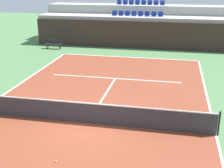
# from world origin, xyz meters

# --- Properties ---
(ground_plane) EXTENTS (80.00, 80.00, 0.00)m
(ground_plane) POSITION_xyz_m (0.00, 0.00, 0.00)
(ground_plane) COLOR #477042
(court_surface) EXTENTS (11.00, 24.00, 0.01)m
(court_surface) POSITION_xyz_m (0.00, 0.00, 0.01)
(court_surface) COLOR brown
(court_surface) RESTS_ON ground_plane
(baseline_far) EXTENTS (11.00, 0.10, 0.00)m
(baseline_far) POSITION_xyz_m (0.00, 11.95, 0.01)
(baseline_far) COLOR white
(baseline_far) RESTS_ON court_surface
(sideline_right) EXTENTS (0.10, 24.00, 0.00)m
(sideline_right) POSITION_xyz_m (5.45, 0.00, 0.01)
(sideline_right) COLOR white
(sideline_right) RESTS_ON court_surface
(service_line_far) EXTENTS (8.26, 0.10, 0.00)m
(service_line_far) POSITION_xyz_m (0.00, 6.40, 0.01)
(service_line_far) COLOR white
(service_line_far) RESTS_ON court_surface
(centre_service_line) EXTENTS (0.10, 6.40, 0.00)m
(centre_service_line) POSITION_xyz_m (0.00, 3.20, 0.01)
(centre_service_line) COLOR white
(centre_service_line) RESTS_ON court_surface
(back_wall) EXTENTS (18.41, 0.30, 2.42)m
(back_wall) POSITION_xyz_m (0.00, 15.41, 1.21)
(back_wall) COLOR #33231E
(back_wall) RESTS_ON ground_plane
(stands_tier_lower) EXTENTS (18.41, 2.40, 2.70)m
(stands_tier_lower) POSITION_xyz_m (0.00, 16.76, 1.35)
(stands_tier_lower) COLOR #9E9E99
(stands_tier_lower) RESTS_ON ground_plane
(stands_tier_upper) EXTENTS (18.41, 2.40, 3.52)m
(stands_tier_upper) POSITION_xyz_m (0.00, 19.16, 1.76)
(stands_tier_upper) COLOR #9E9E99
(stands_tier_upper) RESTS_ON ground_plane
(seating_row_lower) EXTENTS (4.71, 0.44, 0.44)m
(seating_row_lower) POSITION_xyz_m (-0.00, 16.86, 2.83)
(seating_row_lower) COLOR navy
(seating_row_lower) RESTS_ON stands_tier_lower
(seating_row_upper) EXTENTS (4.71, 0.44, 0.44)m
(seating_row_upper) POSITION_xyz_m (-0.00, 19.26, 3.64)
(seating_row_upper) COLOR navy
(seating_row_upper) RESTS_ON stands_tier_upper
(tennis_net) EXTENTS (11.08, 0.08, 1.07)m
(tennis_net) POSITION_xyz_m (0.00, 0.00, 0.51)
(tennis_net) COLOR black
(tennis_net) RESTS_ON court_surface
(player_bench) EXTENTS (1.50, 0.40, 0.85)m
(player_bench) POSITION_xyz_m (-7.06, 13.72, 0.51)
(player_bench) COLOR #232328
(player_bench) RESTS_ON ground_plane
(tennis_ball_1) EXTENTS (0.07, 0.07, 0.07)m
(tennis_ball_1) POSITION_xyz_m (-0.25, -3.11, 0.04)
(tennis_ball_1) COLOR #CCE033
(tennis_ball_1) RESTS_ON court_surface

